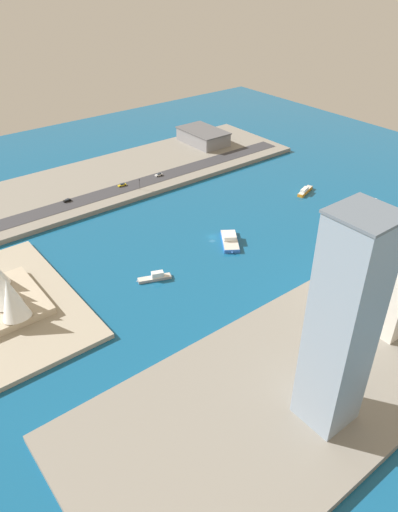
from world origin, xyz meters
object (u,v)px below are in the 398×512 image
traffic_light_waterfront (139,183)px  opera_landmark (2,289)px  hotel_broad_white (382,277)px  taxi_yellow_cab (122,185)px  tower_tall_glass (342,327)px  ferry_white_commuter (366,207)px  yacht_sleek_gray (155,277)px  suv_black (67,200)px  catamaran_blue (230,240)px  van_white (159,175)px  water_taxi_orange (305,191)px  warehouse_low_gray (203,136)px

traffic_light_waterfront → opera_landmark: opera_landmark is taller
hotel_broad_white → opera_landmark: (95.65, 111.40, -10.68)m
taxi_yellow_cab → tower_tall_glass: bearing=169.0°
ferry_white_commuter → tower_tall_glass: (-76.30, 128.09, 35.33)m
yacht_sleek_gray → tower_tall_glass: (-94.31, 0.11, 36.54)m
taxi_yellow_cab → opera_landmark: opera_landmark is taller
ferry_white_commuter → taxi_yellow_cab: ferry_white_commuter is taller
ferry_white_commuter → suv_black: (107.97, 127.69, 1.10)m
suv_black → opera_landmark: size_ratio=0.11×
suv_black → opera_landmark: (-69.38, 59.18, 6.11)m
catamaran_blue → van_white: bearing=-9.7°
catamaran_blue → ferry_white_commuter: size_ratio=1.09×
hotel_broad_white → tower_tall_glass: 58.68m
hotel_broad_white → traffic_light_waterfront: size_ratio=5.43×
catamaran_blue → water_taxi_orange: size_ratio=1.24×
ferry_white_commuter → yacht_sleek_gray: (18.01, 127.98, -1.21)m
hotel_broad_white → water_taxi_orange: bearing=-35.7°
catamaran_blue → traffic_light_waterfront: bearing=4.0°
warehouse_low_gray → suv_black: 123.56m
ferry_white_commuter → hotel_broad_white: hotel_broad_white is taller
catamaran_blue → traffic_light_waterfront: traffic_light_waterfront is taller
ferry_white_commuter → van_white: bearing=32.2°
taxi_yellow_cab → water_taxi_orange: bearing=-129.8°
yacht_sleek_gray → hotel_broad_white: bearing=-145.0°
warehouse_low_gray → opera_landmark: (-97.36, 179.47, 2.14)m
water_taxi_orange → yacht_sleek_gray: bearing=98.8°
yacht_sleek_gray → suv_black: suv_black is taller
ferry_white_commuter → yacht_sleek_gray: 129.25m
tower_tall_glass → suv_black: tower_tall_glass is taller
yacht_sleek_gray → traffic_light_waterfront: bearing=-27.8°
water_taxi_orange → suv_black: size_ratio=3.79×
van_white → traffic_light_waterfront: traffic_light_waterfront is taller
warehouse_low_gray → taxi_yellow_cab: size_ratio=7.18×
catamaran_blue → yacht_sleek_gray: 46.78m
ferry_white_commuter → taxi_yellow_cab: size_ratio=3.67×
tower_tall_glass → yacht_sleek_gray: bearing=-0.1°
hotel_broad_white → traffic_light_waterfront: hotel_broad_white is taller
tower_tall_glass → opera_landmark: size_ratio=1.76×
tower_tall_glass → taxi_yellow_cab: bearing=-11.0°
yacht_sleek_gray → tower_tall_glass: size_ratio=0.22×
catamaran_blue → taxi_yellow_cab: (85.62, 11.30, 2.11)m
hotel_broad_white → suv_black: hotel_broad_white is taller
ferry_white_commuter → opera_landmark: bearing=78.3°
yacht_sleek_gray → suv_black: bearing=-0.2°
catamaran_blue → warehouse_low_gray: (114.59, -73.92, 6.06)m
catamaran_blue → tower_tall_glass: bearing=154.4°
warehouse_low_gray → tower_tall_glass: tower_tall_glass is taller
water_taxi_orange → van_white: (69.37, 58.54, 2.31)m
hotel_broad_white → taxi_yellow_cab: hotel_broad_white is taller
hotel_broad_white → van_white: (163.02, -8.65, -16.74)m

